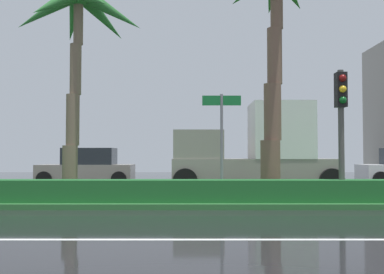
{
  "coord_description": "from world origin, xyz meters",
  "views": [
    {
      "loc": [
        0.68,
        -5.76,
        1.47
      ],
      "look_at": [
        0.62,
        10.85,
        2.07
      ],
      "focal_mm": 42.43,
      "sensor_mm": 36.0,
      "label": 1
    }
  ],
  "objects_px": {
    "street_name_sign": "(223,132)",
    "box_truck_lead": "(257,151)",
    "traffic_signal_median_right": "(343,111)",
    "palm_tree_centre": "(277,10)",
    "palm_tree_centre_left": "(81,23)",
    "car_in_traffic_second": "(89,167)"
  },
  "relations": [
    {
      "from": "street_name_sign",
      "to": "box_truck_lead",
      "type": "height_order",
      "value": "box_truck_lead"
    },
    {
      "from": "palm_tree_centre",
      "to": "traffic_signal_median_right",
      "type": "height_order",
      "value": "palm_tree_centre"
    },
    {
      "from": "palm_tree_centre_left",
      "to": "box_truck_lead",
      "type": "height_order",
      "value": "palm_tree_centre_left"
    },
    {
      "from": "palm_tree_centre",
      "to": "box_truck_lead",
      "type": "distance_m",
      "value": 6.02
    },
    {
      "from": "car_in_traffic_second",
      "to": "box_truck_lead",
      "type": "height_order",
      "value": "box_truck_lead"
    },
    {
      "from": "car_in_traffic_second",
      "to": "traffic_signal_median_right",
      "type": "bearing_deg",
      "value": 136.45
    },
    {
      "from": "palm_tree_centre_left",
      "to": "car_in_traffic_second",
      "type": "relative_size",
      "value": 1.58
    },
    {
      "from": "palm_tree_centre_left",
      "to": "car_in_traffic_second",
      "type": "distance_m",
      "value": 8.58
    },
    {
      "from": "palm_tree_centre_left",
      "to": "traffic_signal_median_right",
      "type": "distance_m",
      "value": 8.24
    },
    {
      "from": "traffic_signal_median_right",
      "to": "car_in_traffic_second",
      "type": "height_order",
      "value": "traffic_signal_median_right"
    },
    {
      "from": "palm_tree_centre",
      "to": "street_name_sign",
      "type": "height_order",
      "value": "palm_tree_centre"
    },
    {
      "from": "palm_tree_centre_left",
      "to": "box_truck_lead",
      "type": "xyz_separation_m",
      "value": [
        6.01,
        4.06,
        -3.96
      ]
    },
    {
      "from": "traffic_signal_median_right",
      "to": "street_name_sign",
      "type": "bearing_deg",
      "value": 173.38
    },
    {
      "from": "palm_tree_centre",
      "to": "street_name_sign",
      "type": "xyz_separation_m",
      "value": [
        -1.72,
        -0.89,
        -3.77
      ]
    },
    {
      "from": "palm_tree_centre",
      "to": "box_truck_lead",
      "type": "height_order",
      "value": "palm_tree_centre"
    },
    {
      "from": "traffic_signal_median_right",
      "to": "street_name_sign",
      "type": "distance_m",
      "value": 3.34
    },
    {
      "from": "street_name_sign",
      "to": "box_truck_lead",
      "type": "relative_size",
      "value": 0.47
    },
    {
      "from": "street_name_sign",
      "to": "car_in_traffic_second",
      "type": "height_order",
      "value": "street_name_sign"
    },
    {
      "from": "traffic_signal_median_right",
      "to": "palm_tree_centre",
      "type": "bearing_deg",
      "value": 140.64
    },
    {
      "from": "palm_tree_centre",
      "to": "street_name_sign",
      "type": "bearing_deg",
      "value": -152.58
    },
    {
      "from": "street_name_sign",
      "to": "box_truck_lead",
      "type": "bearing_deg",
      "value": 71.76
    },
    {
      "from": "palm_tree_centre",
      "to": "street_name_sign",
      "type": "distance_m",
      "value": 4.23
    }
  ]
}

